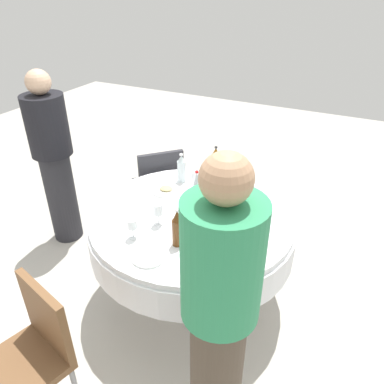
# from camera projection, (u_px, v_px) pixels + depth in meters

# --- Properties ---
(ground_plane) EXTENTS (10.00, 10.00, 0.00)m
(ground_plane) POSITION_uv_depth(u_px,v_px,m) (192.00, 292.00, 2.98)
(ground_plane) COLOR #B7B2A8
(dining_table) EXTENTS (1.44, 1.44, 0.74)m
(dining_table) POSITION_uv_depth(u_px,v_px,m) (192.00, 231.00, 2.68)
(dining_table) COLOR white
(dining_table) RESTS_ON ground_plane
(bottle_clear_front) EXTENTS (0.07, 0.07, 0.24)m
(bottle_clear_front) POSITION_uv_depth(u_px,v_px,m) (181.00, 169.00, 2.96)
(bottle_clear_front) COLOR silver
(bottle_clear_front) RESTS_ON dining_table
(bottle_amber_east) EXTENTS (0.06, 0.06, 0.30)m
(bottle_amber_east) POSITION_uv_depth(u_px,v_px,m) (215.00, 166.00, 2.94)
(bottle_amber_east) COLOR #8C5619
(bottle_amber_east) RESTS_ON dining_table
(bottle_green_south) EXTENTS (0.06, 0.06, 0.27)m
(bottle_green_south) POSITION_uv_depth(u_px,v_px,m) (207.00, 209.00, 2.43)
(bottle_green_south) COLOR #2D6B38
(bottle_green_south) RESTS_ON dining_table
(bottle_brown_left) EXTENTS (0.06, 0.06, 0.30)m
(bottle_brown_left) POSITION_uv_depth(u_px,v_px,m) (262.00, 237.00, 2.15)
(bottle_brown_left) COLOR #593314
(bottle_brown_left) RESTS_ON dining_table
(bottle_clear_outer) EXTENTS (0.06, 0.06, 0.34)m
(bottle_clear_outer) POSITION_uv_depth(u_px,v_px,m) (197.00, 195.00, 2.52)
(bottle_clear_outer) COLOR silver
(bottle_clear_outer) RESTS_ON dining_table
(bottle_dark_green_far) EXTENTS (0.07, 0.07, 0.26)m
(bottle_dark_green_far) POSITION_uv_depth(u_px,v_px,m) (248.00, 249.00, 2.09)
(bottle_dark_green_far) COLOR #194728
(bottle_dark_green_far) RESTS_ON dining_table
(bottle_brown_north) EXTENTS (0.07, 0.07, 0.26)m
(bottle_brown_north) POSITION_uv_depth(u_px,v_px,m) (177.00, 228.00, 2.25)
(bottle_brown_north) COLOR #593314
(bottle_brown_north) RESTS_ON dining_table
(wine_glass_left) EXTENTS (0.06, 0.06, 0.16)m
(wine_glass_left) POSITION_uv_depth(u_px,v_px,m) (158.00, 210.00, 2.45)
(wine_glass_left) COLOR white
(wine_glass_left) RESTS_ON dining_table
(wine_glass_outer) EXTENTS (0.07, 0.07, 0.15)m
(wine_glass_outer) POSITION_uv_depth(u_px,v_px,m) (194.00, 223.00, 2.31)
(wine_glass_outer) COLOR white
(wine_glass_outer) RESTS_ON dining_table
(wine_glass_far) EXTENTS (0.06, 0.06, 0.14)m
(wine_glass_far) POSITION_uv_depth(u_px,v_px,m) (132.00, 225.00, 2.32)
(wine_glass_far) COLOR white
(wine_glass_far) RESTS_ON dining_table
(wine_glass_north) EXTENTS (0.07, 0.07, 0.15)m
(wine_glass_north) POSITION_uv_depth(u_px,v_px,m) (195.00, 175.00, 2.87)
(wine_glass_north) COLOR white
(wine_glass_north) RESTS_ON dining_table
(plate_inner) EXTENTS (0.21, 0.21, 0.04)m
(plate_inner) POSITION_uv_depth(u_px,v_px,m) (166.00, 190.00, 2.87)
(plate_inner) COLOR white
(plate_inner) RESTS_ON dining_table
(plate_near) EXTENTS (0.21, 0.21, 0.02)m
(plate_near) POSITION_uv_depth(u_px,v_px,m) (220.00, 194.00, 2.83)
(plate_near) COLOR white
(plate_near) RESTS_ON dining_table
(plate_west) EXTENTS (0.21, 0.21, 0.02)m
(plate_west) POSITION_uv_depth(u_px,v_px,m) (149.00, 256.00, 2.20)
(plate_west) COLOR white
(plate_west) RESTS_ON dining_table
(fork_east) EXTENTS (0.06, 0.18, 0.00)m
(fork_east) POSITION_uv_depth(u_px,v_px,m) (235.00, 244.00, 2.32)
(fork_east) COLOR silver
(fork_east) RESTS_ON dining_table
(spoon_south) EXTENTS (0.11, 0.16, 0.00)m
(spoon_south) POSITION_uv_depth(u_px,v_px,m) (238.00, 213.00, 2.61)
(spoon_south) COLOR silver
(spoon_south) RESTS_ON dining_table
(person_front) EXTENTS (0.34, 0.34, 1.56)m
(person_front) POSITION_uv_depth(u_px,v_px,m) (54.00, 158.00, 3.21)
(person_front) COLOR #26262B
(person_front) RESTS_ON ground_plane
(person_east) EXTENTS (0.34, 0.34, 1.67)m
(person_east) POSITION_uv_depth(u_px,v_px,m) (219.00, 317.00, 1.65)
(person_east) COLOR #4C3F33
(person_east) RESTS_ON ground_plane
(chair_far) EXTENTS (0.57, 0.57, 0.87)m
(chair_far) POSITION_uv_depth(u_px,v_px,m) (159.00, 184.00, 3.43)
(chair_far) COLOR #2D2D33
(chair_far) RESTS_ON ground_plane
(chair_north) EXTENTS (0.49, 0.49, 0.87)m
(chair_north) POSITION_uv_depth(u_px,v_px,m) (34.00, 348.00, 1.93)
(chair_north) COLOR brown
(chair_north) RESTS_ON ground_plane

